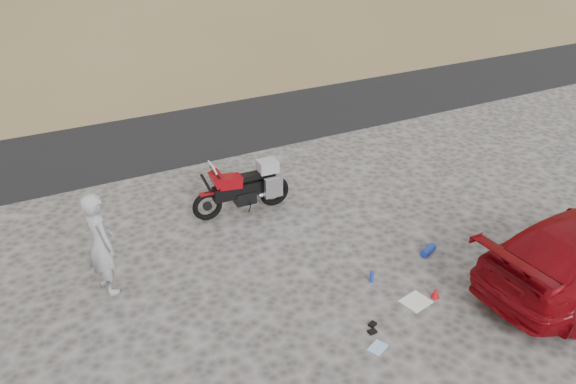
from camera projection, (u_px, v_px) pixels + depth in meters
name	position (u px, v px, depth m)	size (l,w,h in m)	color
ground	(269.00, 286.00, 10.22)	(140.00, 140.00, 0.00)	#413E3C
road	(139.00, 125.00, 17.21)	(120.00, 7.00, 0.05)	black
motorcycle	(246.00, 188.00, 12.35)	(2.28, 0.70, 1.36)	black
man	(109.00, 289.00, 10.16)	(0.71, 0.47, 1.96)	#9B9BA1
gear_white_cloth	(416.00, 302.00, 9.83)	(0.47, 0.42, 0.02)	white
gear_blue_mat	(428.00, 250.00, 11.09)	(0.16, 0.16, 0.39)	#1B35A2
gear_bottle	(372.00, 277.00, 10.29)	(0.08, 0.08, 0.22)	#1B35A2
gear_funnel	(436.00, 293.00, 9.89)	(0.15, 0.15, 0.20)	red
gear_glove_a	(372.00, 332.00, 9.14)	(0.14, 0.10, 0.04)	black
gear_glove_b	(372.00, 324.00, 9.30)	(0.13, 0.10, 0.04)	black
gear_blue_cloth	(378.00, 348.00, 8.84)	(0.30, 0.22, 0.01)	#9AC0EF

